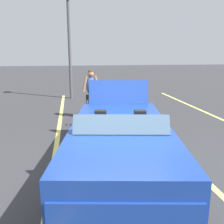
% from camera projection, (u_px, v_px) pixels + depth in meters
% --- Properties ---
extents(ground_plane, '(80.00, 80.00, 0.00)m').
position_uv_depth(ground_plane, '(120.00, 172.00, 4.78)').
color(ground_plane, '#333335').
extents(lot_line_near, '(18.00, 0.12, 0.01)m').
position_uv_depth(lot_line_near, '(52.00, 178.00, 4.58)').
color(lot_line_near, '#EAE066').
rests_on(lot_line_near, ground_plane).
extents(lot_line_mid, '(18.00, 0.12, 0.01)m').
position_uv_depth(lot_line_mid, '(191.00, 167.00, 5.00)').
color(lot_line_mid, '#EAE066').
rests_on(lot_line_mid, ground_plane).
extents(convertible_car, '(4.37, 2.42, 1.52)m').
position_uv_depth(convertible_car, '(121.00, 147.00, 4.45)').
color(convertible_car, navy).
rests_on(convertible_car, ground_plane).
extents(suitcase_large_black, '(0.55, 0.51, 0.74)m').
position_uv_depth(suitcase_large_black, '(109.00, 112.00, 8.07)').
color(suitcase_large_black, '#2D2319').
rests_on(suitcase_large_black, ground_plane).
extents(suitcase_medium_bright, '(0.41, 0.26, 0.87)m').
position_uv_depth(suitcase_medium_bright, '(90.00, 118.00, 7.51)').
color(suitcase_medium_bright, red).
rests_on(suitcase_medium_bright, ground_plane).
extents(traveler_person, '(0.28, 0.61, 1.65)m').
position_uv_depth(traveler_person, '(91.00, 91.00, 8.52)').
color(traveler_person, black).
rests_on(traveler_person, ground_plane).
extents(parking_lamp_post, '(0.50, 0.24, 4.80)m').
position_uv_depth(parking_lamp_post, '(69.00, 39.00, 11.84)').
color(parking_lamp_post, '#4C4C51').
rests_on(parking_lamp_post, ground_plane).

